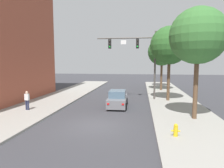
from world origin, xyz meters
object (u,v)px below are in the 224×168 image
object	(u,v)px
car_lead_grey	(117,99)
street_tree_farthest	(162,53)
traffic_signal_mast	(138,53)
street_tree_second	(170,46)
street_tree_third	(162,52)
fire_hydrant	(176,130)
pedestrian_sidewalk_left_walker	(27,99)
street_tree_nearest	(198,36)

from	to	relation	value
car_lead_grey	street_tree_farthest	size ratio (longest dim) A/B	0.57
traffic_signal_mast	street_tree_second	size ratio (longest dim) A/B	0.94
car_lead_grey	street_tree_farthest	bearing A→B (deg)	70.63
street_tree_third	street_tree_farthest	world-z (taller)	street_tree_third
car_lead_grey	street_tree_third	xyz separation A→B (m)	(5.19, 11.61, 5.08)
street_tree_third	street_tree_second	bearing A→B (deg)	-90.30
fire_hydrant	pedestrian_sidewalk_left_walker	bearing A→B (deg)	158.34
street_tree_farthest	car_lead_grey	bearing A→B (deg)	-109.37
fire_hydrant	street_tree_second	distance (m)	12.34
car_lead_grey	street_tree_second	xyz separation A→B (m)	(5.15, 3.31, 5.31)
car_lead_grey	fire_hydrant	bearing A→B (deg)	-61.45
traffic_signal_mast	fire_hydrant	world-z (taller)	traffic_signal_mast
car_lead_grey	street_tree_farthest	xyz separation A→B (m)	(5.65, 16.07, 5.09)
traffic_signal_mast	fire_hydrant	xyz separation A→B (m)	(2.32, -11.48, -4.84)
street_tree_nearest	street_tree_third	world-z (taller)	street_tree_nearest
fire_hydrant	street_tree_third	bearing A→B (deg)	87.00
street_tree_nearest	street_tree_farthest	bearing A→B (deg)	91.45
traffic_signal_mast	car_lead_grey	distance (m)	6.26
car_lead_grey	pedestrian_sidewalk_left_walker	bearing A→B (deg)	-158.12
fire_hydrant	street_tree_nearest	size ratio (longest dim) A/B	0.09
car_lead_grey	street_tree_nearest	xyz separation A→B (m)	(6.15, -3.77, 5.38)
traffic_signal_mast	pedestrian_sidewalk_left_walker	bearing A→B (deg)	-144.01
pedestrian_sidewalk_left_walker	street_tree_farthest	bearing A→B (deg)	55.37
car_lead_grey	pedestrian_sidewalk_left_walker	distance (m)	8.13
traffic_signal_mast	street_tree_nearest	size ratio (longest dim) A/B	0.94
traffic_signal_mast	street_tree_second	bearing A→B (deg)	-8.51
car_lead_grey	street_tree_third	distance (m)	13.69
fire_hydrant	street_tree_second	xyz separation A→B (m)	(0.97, 10.99, 5.52)
traffic_signal_mast	street_tree_farthest	world-z (taller)	traffic_signal_mast
street_tree_nearest	pedestrian_sidewalk_left_walker	bearing A→B (deg)	176.91
car_lead_grey	street_tree_second	bearing A→B (deg)	32.70
car_lead_grey	pedestrian_sidewalk_left_walker	world-z (taller)	pedestrian_sidewalk_left_walker
street_tree_farthest	street_tree_third	bearing A→B (deg)	-95.82
street_tree_nearest	street_tree_second	size ratio (longest dim) A/B	1.01
car_lead_grey	street_tree_second	distance (m)	8.10
street_tree_farthest	pedestrian_sidewalk_left_walker	bearing A→B (deg)	-124.63
pedestrian_sidewalk_left_walker	street_tree_nearest	xyz separation A→B (m)	(13.69, -0.74, 5.04)
pedestrian_sidewalk_left_walker	street_tree_third	world-z (taller)	street_tree_third
street_tree_second	street_tree_third	size ratio (longest dim) A/B	1.03
fire_hydrant	street_tree_farthest	world-z (taller)	street_tree_farthest
traffic_signal_mast	fire_hydrant	size ratio (longest dim) A/B	10.42
street_tree_nearest	street_tree_third	distance (m)	15.41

